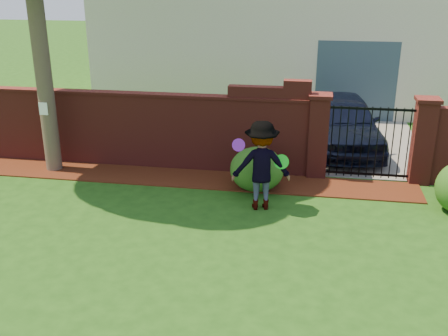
% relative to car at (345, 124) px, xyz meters
% --- Properties ---
extents(ground, '(80.00, 80.00, 0.01)m').
position_rel_car_xyz_m(ground, '(-3.07, -5.94, -0.70)').
color(ground, '#1D4711').
rests_on(ground, ground).
extents(mulch_bed, '(11.10, 1.08, 0.03)m').
position_rel_car_xyz_m(mulch_bed, '(-4.02, -2.60, -0.68)').
color(mulch_bed, '#3C170A').
rests_on(mulch_bed, ground).
extents(brick_wall, '(8.70, 0.31, 2.16)m').
position_rel_car_xyz_m(brick_wall, '(-5.08, -1.94, 0.23)').
color(brick_wall, maroon).
rests_on(brick_wall, ground).
extents(pillar_left, '(0.50, 0.50, 1.88)m').
position_rel_car_xyz_m(pillar_left, '(-0.67, -1.94, 0.26)').
color(pillar_left, maroon).
rests_on(pillar_left, ground).
extents(pillar_right, '(0.50, 0.50, 1.88)m').
position_rel_car_xyz_m(pillar_right, '(1.53, -1.94, 0.26)').
color(pillar_right, maroon).
rests_on(pillar_right, ground).
extents(iron_gate, '(1.78, 0.03, 1.60)m').
position_rel_car_xyz_m(iron_gate, '(0.43, -1.94, 0.16)').
color(iron_gate, black).
rests_on(iron_gate, ground).
extents(driveway, '(3.20, 8.00, 0.01)m').
position_rel_car_xyz_m(driveway, '(0.43, 2.06, -0.69)').
color(driveway, slate).
rests_on(driveway, ground).
extents(house, '(12.40, 6.40, 6.30)m').
position_rel_car_xyz_m(house, '(-2.07, 6.06, 2.46)').
color(house, '#ECE0C6').
rests_on(house, ground).
extents(car, '(2.22, 4.29, 1.40)m').
position_rel_car_xyz_m(car, '(0.00, 0.00, 0.00)').
color(car, black).
rests_on(car, ground).
extents(paper_notice, '(0.20, 0.01, 0.28)m').
position_rel_car_xyz_m(paper_notice, '(-6.67, -2.73, 0.80)').
color(paper_notice, white).
rests_on(paper_notice, tree).
extents(shrub_left, '(1.13, 1.13, 0.93)m').
position_rel_car_xyz_m(shrub_left, '(-1.90, -2.95, -0.24)').
color(shrub_left, '#1A5018').
rests_on(shrub_left, ground).
extents(man, '(1.23, 0.85, 1.75)m').
position_rel_car_xyz_m(man, '(-1.73, -3.86, 0.18)').
color(man, gray).
rests_on(man, ground).
extents(frisbee_purple, '(0.25, 0.10, 0.24)m').
position_rel_car_xyz_m(frisbee_purple, '(-2.15, -4.00, 0.62)').
color(frisbee_purple, purple).
rests_on(frisbee_purple, man).
extents(frisbee_green, '(0.29, 0.10, 0.29)m').
position_rel_car_xyz_m(frisbee_green, '(-1.35, -3.84, 0.28)').
color(frisbee_green, green).
rests_on(frisbee_green, man).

